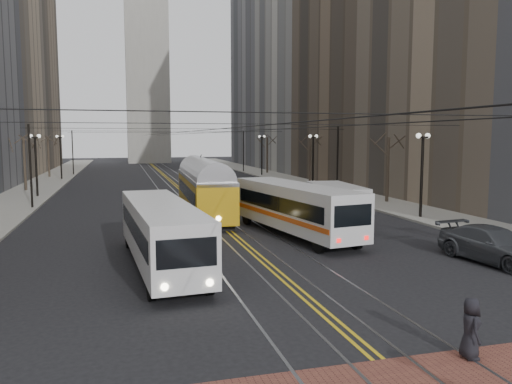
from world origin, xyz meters
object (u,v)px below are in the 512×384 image
rear_bus (295,210)px  sedan_silver (231,187)px  cargo_van (336,206)px  sedan_grey (261,197)px  pedestrian_a (471,328)px  streetcar (204,194)px  sedan_parked (494,245)px  transit_bus (161,235)px

rear_bus → sedan_silver: (0.63, 20.05, -0.67)m
cargo_van → sedan_grey: size_ratio=1.34×
pedestrian_a → rear_bus: bearing=12.3°
streetcar → sedan_silver: streetcar is taller
sedan_parked → pedestrian_a: size_ratio=3.47×
streetcar → sedan_parked: streetcar is taller
sedan_grey → cargo_van: bearing=-82.2°
transit_bus → pedestrian_a: bearing=-62.5°
streetcar → pedestrian_a: streetcar is taller
transit_bus → sedan_grey: size_ratio=2.50×
cargo_van → sedan_parked: (3.07, -10.23, -0.53)m
transit_bus → pedestrian_a: (6.83, -11.12, -0.60)m
rear_bus → pedestrian_a: 16.30m
transit_bus → rear_bus: bearing=28.9°
rear_bus → sedan_silver: bearing=78.9°
cargo_van → sedan_parked: size_ratio=1.10×
transit_bus → sedan_silver: bearing=67.2°
cargo_van → pedestrian_a: (-4.54, -18.28, -0.52)m
rear_bus → pedestrian_a: bearing=-103.1°
sedan_parked → cargo_van: bearing=99.3°
rear_bus → sedan_parked: bearing=-60.7°
transit_bus → cargo_van: transit_bus is taller
pedestrian_a → streetcar: bearing=22.6°
cargo_van → pedestrian_a: cargo_van is taller
sedan_grey → pedestrian_a: bearing=-97.9°
sedan_grey → sedan_parked: sedan_parked is taller
streetcar → rear_bus: 9.22m
rear_bus → sedan_grey: bearing=73.9°
cargo_van → pedestrian_a: 18.85m
transit_bus → streetcar: 14.09m
transit_bus → cargo_van: bearing=28.2°
streetcar → rear_bus: bearing=-63.1°
rear_bus → sedan_parked: (6.53, -8.20, -0.67)m
transit_bus → sedan_parked: transit_bus is taller
transit_bus → streetcar: size_ratio=0.83×
streetcar → sedan_grey: 6.81m
transit_bus → sedan_grey: 19.98m
pedestrian_a → sedan_grey: bearing=11.0°
transit_bus → sedan_parked: bearing=-16.0°
cargo_van → sedan_parked: cargo_van is taller
sedan_parked → pedestrian_a: (-7.61, -8.05, 0.01)m
transit_bus → rear_bus: size_ratio=0.99×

